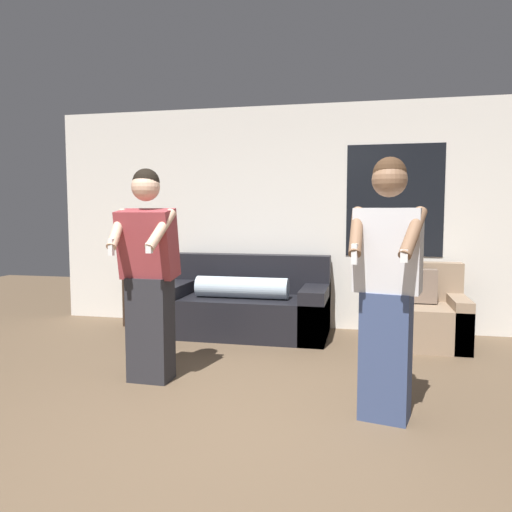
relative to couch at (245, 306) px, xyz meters
name	(u,v)px	position (x,y,z in m)	size (l,w,h in m)	color
ground_plane	(215,453)	(0.51, -2.88, -0.32)	(14.00, 14.00, 0.00)	brown
wall_back	(297,217)	(0.53, 0.50, 1.04)	(6.19, 0.07, 2.70)	silver
couch	(245,306)	(0.00, 0.00, 0.00)	(1.92, 0.93, 0.90)	black
armchair	(419,316)	(1.93, -0.04, -0.02)	(0.96, 0.82, 0.86)	#937A60
side_table	(145,278)	(-1.35, 0.21, 0.27)	(0.50, 0.46, 0.86)	#332319
person_left	(148,275)	(-0.39, -1.78, 0.58)	(0.52, 0.50, 1.77)	#28282D
person_right	(387,287)	(1.50, -2.15, 0.60)	(0.50, 0.52, 1.78)	#384770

